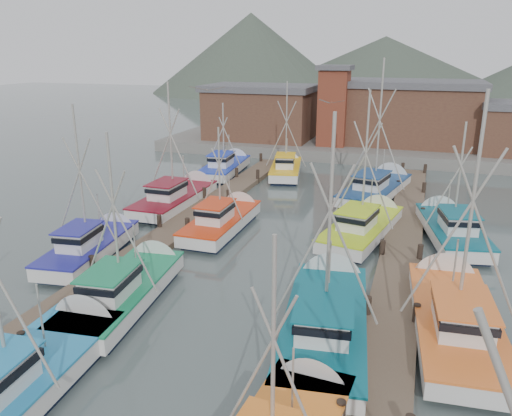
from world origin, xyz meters
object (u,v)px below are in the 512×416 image
(lookout_tower, at_px, (334,105))
(boat_8, at_px, (224,220))
(boat_0, at_px, (27,375))
(boat_4, at_px, (128,288))
(boat_12, at_px, (286,168))

(lookout_tower, relative_size, boat_8, 0.99)
(boat_0, bearing_deg, boat_4, 88.55)
(boat_0, distance_m, boat_12, 32.91)
(lookout_tower, xyz_separation_m, boat_8, (-2.23, -26.16, -4.87))
(boat_0, relative_size, boat_12, 1.07)
(boat_0, xyz_separation_m, boat_12, (0.13, 32.91, 0.00))
(boat_8, bearing_deg, boat_12, 90.49)
(boat_8, distance_m, boat_12, 15.63)
(boat_8, height_order, boat_12, boat_12)
(boat_4, height_order, boat_12, boat_12)
(lookout_tower, relative_size, boat_4, 0.92)
(boat_0, bearing_deg, boat_8, 84.97)
(lookout_tower, bearing_deg, boat_8, -94.88)
(lookout_tower, bearing_deg, boat_4, -94.38)
(boat_4, height_order, boat_8, boat_4)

